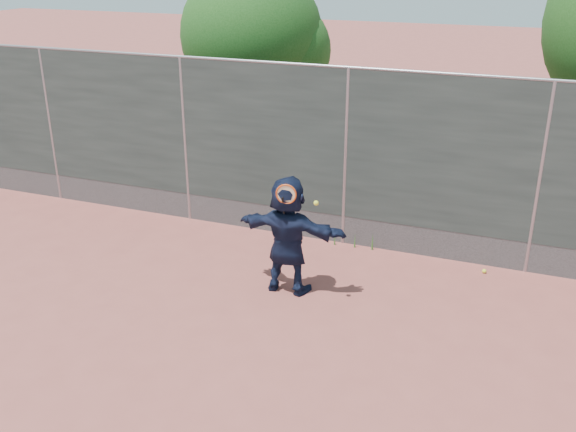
% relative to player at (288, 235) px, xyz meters
% --- Properties ---
extents(ground, '(80.00, 80.00, 0.00)m').
position_rel_player_xyz_m(ground, '(0.28, -1.61, -0.89)').
color(ground, '#9E4C42').
rests_on(ground, ground).
extents(player, '(1.66, 0.57, 1.78)m').
position_rel_player_xyz_m(player, '(0.00, 0.00, 0.00)').
color(player, '#131B35').
rests_on(player, ground).
extents(ball_ground, '(0.07, 0.07, 0.07)m').
position_rel_player_xyz_m(ball_ground, '(2.68, 1.60, -0.86)').
color(ball_ground, '#EBF336').
rests_on(ball_ground, ground).
extents(fence, '(20.00, 0.06, 3.03)m').
position_rel_player_xyz_m(fence, '(0.28, 1.89, 0.69)').
color(fence, '#38423D').
rests_on(fence, ground).
extents(swing_action, '(0.64, 0.18, 0.51)m').
position_rel_player_xyz_m(swing_action, '(0.09, -0.20, 0.68)').
color(swing_action, '#DE4B14').
rests_on(swing_action, ground).
extents(tree_left, '(3.15, 3.00, 4.53)m').
position_rel_player_xyz_m(tree_left, '(-2.57, 4.95, 2.05)').
color(tree_left, '#382314').
rests_on(tree_left, ground).
extents(weed_clump, '(0.68, 0.07, 0.30)m').
position_rel_player_xyz_m(weed_clump, '(0.58, 1.78, -0.76)').
color(weed_clump, '#387226').
rests_on(weed_clump, ground).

